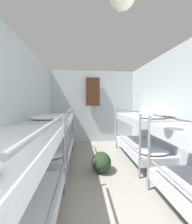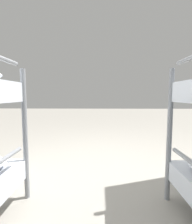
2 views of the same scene
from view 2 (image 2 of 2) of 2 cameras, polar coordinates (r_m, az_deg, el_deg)
name	(u,v)px [view 2 (image 2 of 2)]	position (r m, az deg, el deg)	size (l,w,h in m)	color
ground_plane	(97,171)	(2.28, 0.48, -18.68)	(20.00, 20.00, 0.00)	gray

